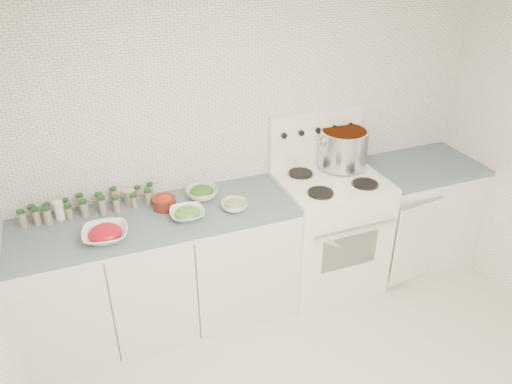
% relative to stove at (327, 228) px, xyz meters
% --- Properties ---
extents(room_walls, '(3.54, 3.04, 2.52)m').
position_rel_stove_xyz_m(room_walls, '(-0.48, -1.19, 1.06)').
color(room_walls, white).
rests_on(room_walls, ground).
extents(counter_left, '(1.85, 0.62, 0.90)m').
position_rel_stove_xyz_m(counter_left, '(-1.30, 0.00, -0.05)').
color(counter_left, white).
rests_on(counter_left, ground).
extents(stove, '(0.76, 0.70, 1.36)m').
position_rel_stove_xyz_m(stove, '(0.00, 0.00, 0.00)').
color(stove, white).
rests_on(stove, ground).
extents(counter_right, '(0.89, 0.68, 0.90)m').
position_rel_stove_xyz_m(counter_right, '(0.82, 0.00, -0.05)').
color(counter_right, white).
rests_on(counter_right, ground).
extents(stock_pot, '(0.39, 0.37, 0.28)m').
position_rel_stove_xyz_m(stock_pot, '(0.17, 0.15, 0.60)').
color(stock_pot, silver).
rests_on(stock_pot, stove).
extents(bowl_tomato, '(0.31, 0.31, 0.09)m').
position_rel_stove_xyz_m(bowl_tomato, '(-1.64, -0.14, 0.44)').
color(bowl_tomato, white).
rests_on(bowl_tomato, counter_left).
extents(bowl_snowpea, '(0.25, 0.25, 0.08)m').
position_rel_stove_xyz_m(bowl_snowpea, '(-1.11, -0.09, 0.44)').
color(bowl_snowpea, white).
rests_on(bowl_snowpea, counter_left).
extents(bowl_broccoli, '(0.26, 0.26, 0.09)m').
position_rel_stove_xyz_m(bowl_broccoli, '(-0.95, 0.13, 0.44)').
color(bowl_broccoli, white).
rests_on(bowl_broccoli, counter_left).
extents(bowl_zucchini, '(0.23, 0.23, 0.07)m').
position_rel_stove_xyz_m(bowl_zucchini, '(-0.79, -0.10, 0.44)').
color(bowl_zucchini, white).
rests_on(bowl_zucchini, counter_left).
extents(bowl_pepper, '(0.16, 0.16, 0.10)m').
position_rel_stove_xyz_m(bowl_pepper, '(-1.22, 0.09, 0.45)').
color(bowl_pepper, '#59190F').
rests_on(bowl_pepper, counter_left).
extents(salt_canister, '(0.08, 0.08, 0.13)m').
position_rel_stove_xyz_m(salt_canister, '(-1.88, 0.20, 0.47)').
color(salt_canister, white).
rests_on(salt_canister, counter_left).
extents(tin_can, '(0.09, 0.09, 0.10)m').
position_rel_stove_xyz_m(tin_can, '(-1.43, 0.23, 0.46)').
color(tin_can, '#B8B19C').
rests_on(tin_can, counter_left).
extents(spice_cluster, '(0.87, 0.16, 0.14)m').
position_rel_stove_xyz_m(spice_cluster, '(-1.71, 0.20, 0.46)').
color(spice_cluster, gray).
rests_on(spice_cluster, counter_left).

